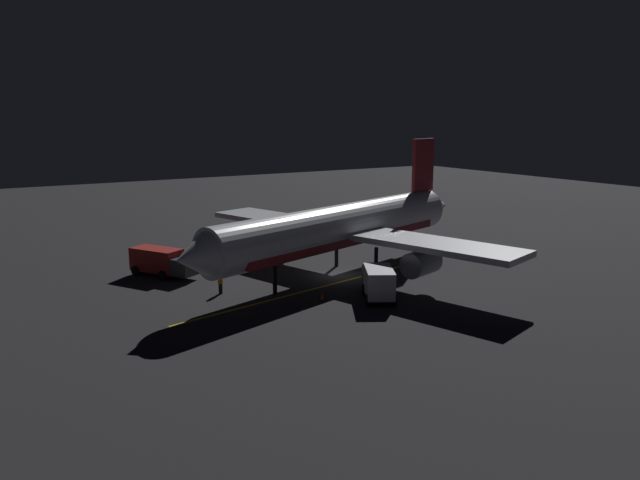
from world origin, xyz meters
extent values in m
cube|color=#262629|center=(0.00, 0.00, -0.10)|extent=(180.00, 180.00, 0.20)
cube|color=gold|center=(-2.54, 4.00, 0.00)|extent=(5.65, 26.91, 0.01)
cylinder|color=silver|center=(0.00, 0.00, 4.50)|extent=(12.18, 29.13, 3.93)
cube|color=maroon|center=(0.00, 0.00, 3.41)|extent=(10.73, 24.88, 0.71)
cone|color=silver|center=(-4.55, 15.13, 4.50)|extent=(4.60, 4.12, 3.85)
cone|color=silver|center=(4.72, -15.69, 4.50)|extent=(4.75, 5.54, 3.54)
cube|color=maroon|center=(3.92, -13.04, 9.19)|extent=(1.38, 3.55, 5.45)
cube|color=silver|center=(-8.42, -4.06, 3.91)|extent=(15.30, 8.78, 0.50)
cylinder|color=slate|center=(-8.07, -2.70, 2.51)|extent=(2.93, 3.67, 2.10)
cube|color=silver|center=(9.26, 1.26, 3.91)|extent=(15.30, 8.78, 0.50)
cylinder|color=slate|center=(8.22, 2.20, 2.51)|extent=(2.93, 3.67, 2.10)
cylinder|color=black|center=(-2.31, 7.70, 1.26)|extent=(0.45, 0.45, 2.53)
cylinder|color=black|center=(-1.55, -3.04, 1.26)|extent=(0.45, 0.45, 2.53)
cylinder|color=black|center=(2.97, -1.68, 1.26)|extent=(0.45, 0.45, 2.53)
cube|color=maroon|center=(8.62, 14.07, 1.48)|extent=(5.13, 4.18, 2.06)
cube|color=#38383D|center=(5.80, 12.44, 1.20)|extent=(2.56, 2.63, 1.50)
cylinder|color=black|center=(7.19, 13.25, 0.45)|extent=(1.94, 2.45, 0.90)
cylinder|color=black|center=(10.05, 14.90, 0.45)|extent=(1.94, 2.45, 0.90)
cube|color=silver|center=(-7.93, 1.44, 1.51)|extent=(4.44, 3.78, 2.12)
cube|color=#38383D|center=(-5.46, 0.01, 1.20)|extent=(2.56, 2.63, 1.50)
cylinder|color=black|center=(-6.74, 0.75, 0.45)|extent=(1.94, 2.45, 0.90)
cylinder|color=black|center=(-9.12, 2.13, 0.45)|extent=(1.94, 2.45, 0.90)
cylinder|color=black|center=(0.24, 11.37, 0.42)|extent=(0.32, 0.32, 0.85)
cylinder|color=orange|center=(0.24, 11.37, 1.18)|extent=(0.40, 0.40, 0.65)
sphere|color=tan|center=(0.24, 11.37, 1.62)|extent=(0.24, 0.24, 0.24)
cone|color=#EA590F|center=(-5.49, 5.16, 0.28)|extent=(0.36, 0.36, 0.55)
cube|color=black|center=(-5.49, 5.16, 0.01)|extent=(0.50, 0.50, 0.03)
cone|color=#EA590F|center=(7.41, 3.89, 0.28)|extent=(0.36, 0.36, 0.55)
cube|color=black|center=(7.41, 3.89, 0.01)|extent=(0.50, 0.50, 0.03)
cone|color=#EA590F|center=(7.76, 10.58, 0.28)|extent=(0.36, 0.36, 0.55)
cube|color=black|center=(7.76, 10.58, 0.01)|extent=(0.50, 0.50, 0.03)
cone|color=#EA590F|center=(6.32, 3.50, 0.28)|extent=(0.36, 0.36, 0.55)
cube|color=black|center=(6.32, 3.50, 0.01)|extent=(0.50, 0.50, 0.03)
camera|label=1|loc=(-44.17, 29.04, 14.25)|focal=33.73mm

